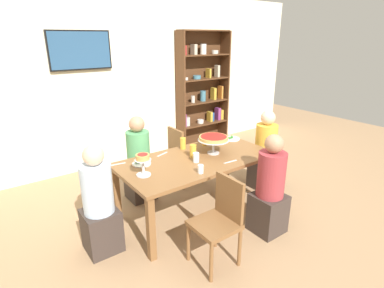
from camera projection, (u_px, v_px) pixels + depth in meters
The scene contains 23 objects.
ground_plane at pixel (197, 213), 3.82m from camera, with size 12.00×12.00×0.00m, color #9E7A56.
rear_partition at pixel (117, 81), 5.02m from camera, with size 8.00×0.12×2.80m, color beige.
dining_table at pixel (197, 165), 3.60m from camera, with size 1.85×0.94×0.74m.
bookshelf at pixel (202, 91), 5.90m from camera, with size 1.10×0.30×2.21m.
television at pixel (80, 50), 4.46m from camera, with size 0.92×0.05×0.56m.
diner_head_west at pixel (99, 208), 3.01m from camera, with size 0.34×0.34×1.15m.
diner_near_right at pixel (270, 192), 3.31m from camera, with size 0.34×0.34×1.15m.
diner_head_east at pixel (265, 156), 4.32m from camera, with size 0.34×0.34×1.15m.
diner_far_left at pixel (139, 165), 4.01m from camera, with size 0.34×0.34×1.15m.
chair_near_left at pixel (220, 217), 2.86m from camera, with size 0.40×0.40×0.87m.
chair_far_right at pixel (182, 153), 4.44m from camera, with size 0.40×0.40×0.87m.
deep_dish_pizza_stand at pixel (214, 139), 3.66m from camera, with size 0.38×0.38×0.22m.
personal_pizza_stand at pixel (143, 161), 3.08m from camera, with size 0.17×0.17×0.23m.
salad_plate_near_diner at pixel (141, 162), 3.40m from camera, with size 0.21×0.21×0.07m.
salad_plate_far_diner at pixel (231, 139), 4.23m from camera, with size 0.24×0.24×0.05m.
beer_glass_amber_tall at pixel (205, 140), 3.98m from camera, with size 0.07×0.07×0.15m, color gold.
beer_glass_amber_short at pixel (193, 151), 3.58m from camera, with size 0.08×0.08×0.15m, color gold.
beer_glass_amber_spare at pixel (183, 143), 3.85m from camera, with size 0.07×0.07×0.15m, color gold.
water_glass_clear_near at pixel (201, 169), 3.17m from camera, with size 0.06×0.06×0.09m, color white.
water_glass_clear_far at pixel (196, 157), 3.45m from camera, with size 0.07×0.07×0.11m, color white.
cutlery_fork_near at pixel (162, 154), 3.69m from camera, with size 0.18×0.02×0.01m, color silver.
cutlery_knife_near at pixel (230, 162), 3.47m from camera, with size 0.18×0.02×0.01m, color silver.
cutlery_fork_far at pixel (118, 164), 3.40m from camera, with size 0.18×0.02×0.01m, color silver.
Camera 1 is at (-2.01, -2.63, 2.09)m, focal length 28.34 mm.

